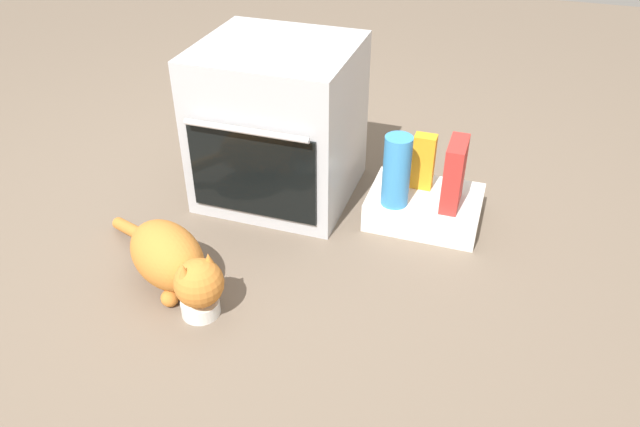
% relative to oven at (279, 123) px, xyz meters
% --- Properties ---
extents(ground, '(8.00, 8.00, 0.00)m').
position_rel_oven_xyz_m(ground, '(0.00, -0.38, -0.34)').
color(ground, '#6B5B4C').
extents(oven, '(0.63, 0.64, 0.68)m').
position_rel_oven_xyz_m(oven, '(0.00, 0.00, 0.00)').
color(oven, '#B7BABF').
rests_on(oven, ground).
extents(pantry_cabinet, '(0.46, 0.33, 0.12)m').
position_rel_oven_xyz_m(pantry_cabinet, '(0.66, -0.02, -0.28)').
color(pantry_cabinet, white).
rests_on(pantry_cabinet, ground).
extents(food_bowl, '(0.14, 0.14, 0.08)m').
position_rel_oven_xyz_m(food_bowl, '(0.02, -0.83, -0.31)').
color(food_bowl, white).
rests_on(food_bowl, ground).
extents(cat, '(0.68, 0.46, 0.25)m').
position_rel_oven_xyz_m(cat, '(-0.12, -0.75, -0.21)').
color(cat, '#C6752D').
rests_on(cat, ground).
extents(juice_carton, '(0.09, 0.06, 0.24)m').
position_rel_oven_xyz_m(juice_carton, '(0.62, 0.03, -0.09)').
color(juice_carton, orange).
rests_on(juice_carton, pantry_cabinet).
extents(cereal_box, '(0.07, 0.18, 0.28)m').
position_rel_oven_xyz_m(cereal_box, '(0.76, -0.06, -0.07)').
color(cereal_box, '#B72D28').
rests_on(cereal_box, pantry_cabinet).
extents(water_bottle, '(0.11, 0.11, 0.30)m').
position_rel_oven_xyz_m(water_bottle, '(0.54, -0.13, -0.06)').
color(water_bottle, '#388CD1').
rests_on(water_bottle, pantry_cabinet).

